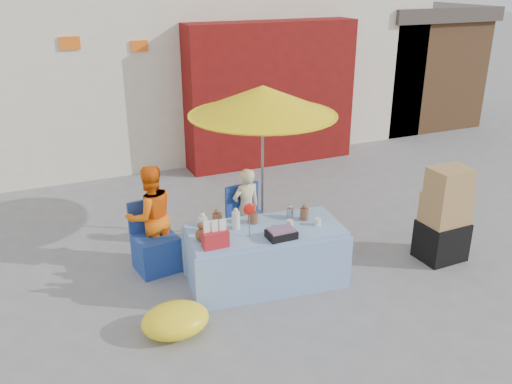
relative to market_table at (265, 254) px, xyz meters
name	(u,v)px	position (x,y,z in m)	size (l,w,h in m)	color
ground	(251,297)	(-0.28, -0.25, -0.36)	(80.00, 80.00, 0.00)	slate
market_table	(265,254)	(0.00, 0.00, 0.00)	(1.88, 1.04, 1.09)	#7C9CC6
chair_left	(156,250)	(-1.10, 0.80, -0.10)	(0.54, 0.53, 0.85)	navy
chair_right	(250,232)	(0.15, 0.80, -0.10)	(0.54, 0.53, 0.85)	navy
vendor_orange	(151,216)	(-1.09, 0.94, 0.29)	(0.63, 0.49, 1.30)	orange
vendor_beige	(246,208)	(0.16, 0.94, 0.19)	(0.39, 0.26, 1.08)	beige
umbrella	(263,101)	(0.46, 1.09, 1.54)	(1.90, 1.90, 2.09)	gray
box_stack	(444,218)	(2.27, -0.39, 0.21)	(0.57, 0.47, 1.22)	black
tarp_bundle	(175,320)	(-1.24, -0.55, -0.20)	(0.69, 0.55, 0.31)	yellow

